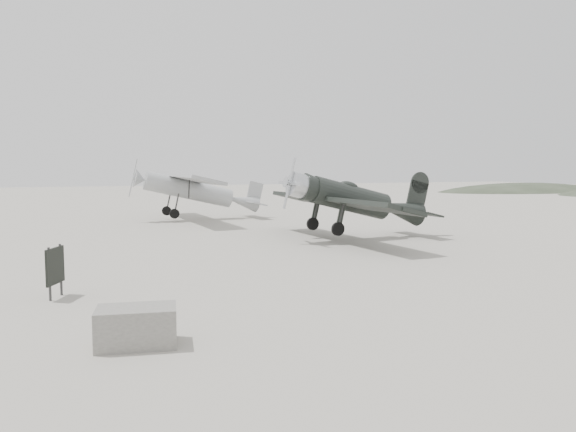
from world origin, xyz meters
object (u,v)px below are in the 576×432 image
at_px(lowwing_monoplane, 356,200).
at_px(equipment_block, 137,326).
at_px(highwing_monoplane, 194,187).
at_px(sign_board, 55,267).

distance_m(lowwing_monoplane, equipment_block, 16.87).
bearing_deg(highwing_monoplane, sign_board, -113.87).
relative_size(lowwing_monoplane, equipment_block, 7.17).
bearing_deg(sign_board, equipment_block, -48.31).
bearing_deg(lowwing_monoplane, equipment_block, -136.17).
relative_size(lowwing_monoplane, highwing_monoplane, 0.91).
xyz_separation_m(lowwing_monoplane, equipment_block, (-11.25, -12.49, -1.46)).
height_order(equipment_block, sign_board, sign_board).
bearing_deg(highwing_monoplane, lowwing_monoplane, -69.88).
height_order(lowwing_monoplane, equipment_block, lowwing_monoplane).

